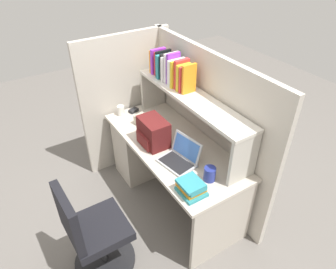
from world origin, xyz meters
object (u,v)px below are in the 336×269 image
Objects in this scene: paper_cup at (121,111)px; office_chair at (93,237)px; backpack at (153,132)px; computer_mouse at (133,110)px; tissue_box at (145,122)px; snack_canister at (210,174)px; laptop at (180,157)px.

paper_cup is 0.11× the size of office_chair.
computer_mouse is at bearing 170.38° from backpack.
backpack reaches higher than tissue_box.
backpack is 2.88× the size of computer_mouse.
backpack is 2.46× the size of snack_canister.
tissue_box is at bearing -22.15° from computer_mouse.
paper_cup is 0.35m from tissue_box.
paper_cup reaches higher than tissue_box.
backpack reaches higher than office_chair.
backpack is at bearing -167.96° from snack_canister.
office_chair is at bearing -104.33° from snack_canister.
snack_canister is 1.05m from office_chair.
tissue_box is 1.80× the size of snack_canister.
backpack reaches higher than laptop.
office_chair is (1.05, -0.77, -0.39)m from paper_cup.
snack_canister is at bearing -106.75° from office_chair.
laptop is 2.88× the size of snack_canister.
tissue_box is (-0.66, 0.02, -0.00)m from laptop.
tissue_box is at bearing -176.61° from snack_canister.
computer_mouse is at bearing 84.68° from paper_cup.
tissue_box is 0.97m from snack_canister.
office_chair is (1.03, -0.91, -0.35)m from computer_mouse.
backpack is 1.36× the size of tissue_box.
backpack is 0.63m from paper_cup.
computer_mouse is at bearing -43.76° from office_chair.
paper_cup is 0.87× the size of snack_canister.
laptop is 3.38× the size of computer_mouse.
paper_cup is 0.48× the size of tissue_box.
tissue_box is at bearing 20.52° from paper_cup.
paper_cup is at bearing -174.06° from laptop.
backpack is 2.82× the size of paper_cup.
backpack is 0.32× the size of office_chair.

